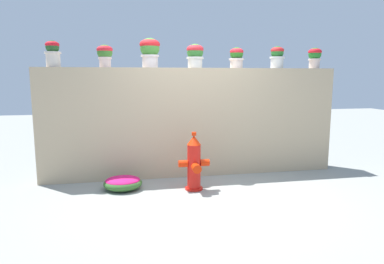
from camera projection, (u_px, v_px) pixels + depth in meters
ground_plane at (210, 198)px, 4.85m from camera, size 24.00×24.00×0.00m
stone_wall at (192, 122)px, 5.95m from camera, size 5.01×0.38×1.82m
potted_plant_0 at (53, 52)px, 5.32m from camera, size 0.25×0.25×0.40m
potted_plant_1 at (105, 54)px, 5.51m from camera, size 0.25×0.25×0.36m
potted_plant_2 at (150, 50)px, 5.65m from camera, size 0.33×0.33×0.48m
potted_plant_3 at (195, 54)px, 5.75m from camera, size 0.28×0.28×0.39m
potted_plant_4 at (237, 56)px, 5.95m from camera, size 0.25×0.25×0.35m
potted_plant_5 at (277, 56)px, 6.10m from camera, size 0.26×0.26×0.38m
potted_plant_6 at (315, 56)px, 6.21m from camera, size 0.24×0.24×0.37m
fire_hydrant at (194, 164)px, 5.16m from camera, size 0.46×0.38×0.87m
flower_bush_left at (123, 183)px, 5.22m from camera, size 0.58×0.52×0.20m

